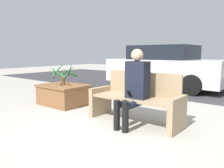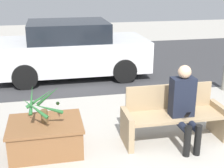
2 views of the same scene
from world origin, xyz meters
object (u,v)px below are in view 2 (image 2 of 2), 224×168
potted_plant (44,105)px  planter_box (46,135)px  bench (173,116)px  parked_car (72,50)px  person_seated (184,104)px

potted_plant → planter_box: bearing=-88.7°
bench → parked_car: 4.12m
person_seated → planter_box: size_ratio=1.15×
bench → potted_plant: (-2.04, 0.03, 0.35)m
potted_plant → parked_car: bearing=79.2°
person_seated → potted_plant: bearing=174.0°
person_seated → parked_car: (-1.38, 4.10, 0.03)m
bench → planter_box: size_ratio=1.50×
parked_car → person_seated: bearing=-71.4°
planter_box → potted_plant: size_ratio=1.82×
parked_car → potted_plant: bearing=-100.8°
bench → person_seated: (0.09, -0.20, 0.28)m
bench → person_seated: person_seated is taller
bench → parked_car: parked_car is taller
person_seated → potted_plant: (-2.12, 0.22, 0.07)m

